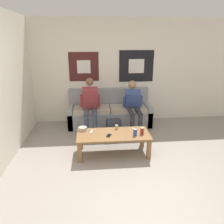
{
  "coord_description": "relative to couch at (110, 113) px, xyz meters",
  "views": [
    {
      "loc": [
        -0.4,
        -2.89,
        2.03
      ],
      "look_at": [
        -0.0,
        1.32,
        0.63
      ],
      "focal_mm": 35.0,
      "sensor_mm": 36.0,
      "label": 1
    }
  ],
  "objects": [
    {
      "name": "person_seated_teen",
      "position": [
        0.53,
        -0.36,
        0.32
      ],
      "size": [
        0.47,
        0.9,
        1.13
      ],
      "color": "#2D2D33",
      "rests_on": "ground_plane"
    },
    {
      "name": "cell_phone",
      "position": [
        -0.15,
        -1.58,
        0.11
      ],
      "size": [
        0.11,
        0.15,
        0.01
      ],
      "color": "black",
      "rests_on": "coffee_table"
    },
    {
      "name": "person_seated_adult",
      "position": [
        -0.47,
        -0.38,
        0.36
      ],
      "size": [
        0.47,
        0.9,
        1.21
      ],
      "color": "#384256",
      "rests_on": "ground_plane"
    },
    {
      "name": "ground_plane",
      "position": [
        -0.02,
        -2.26,
        -0.29
      ],
      "size": [
        18.0,
        18.0,
        0.0
      ],
      "primitive_type": "plane",
      "color": "gray"
    },
    {
      "name": "couch",
      "position": [
        0.0,
        0.0,
        0.0
      ],
      "size": [
        2.01,
        0.71,
        0.87
      ],
      "color": "gray",
      "rests_on": "ground_plane"
    },
    {
      "name": "drink_can_red",
      "position": [
        0.46,
        -1.57,
        0.17
      ],
      "size": [
        0.07,
        0.07,
        0.12
      ],
      "color": "maroon",
      "rests_on": "coffee_table"
    },
    {
      "name": "backpack",
      "position": [
        0.02,
        -0.79,
        -0.1
      ],
      "size": [
        0.33,
        0.29,
        0.4
      ],
      "color": "#282D38",
      "rests_on": "ground_plane"
    },
    {
      "name": "drink_can_blue",
      "position": [
        0.32,
        -1.61,
        0.17
      ],
      "size": [
        0.07,
        0.07,
        0.12
      ],
      "color": "#28479E",
      "rests_on": "coffee_table"
    },
    {
      "name": "pillar_candle",
      "position": [
        0.03,
        -1.27,
        0.15
      ],
      "size": [
        0.06,
        0.06,
        0.09
      ],
      "color": "tan",
      "rests_on": "coffee_table"
    },
    {
      "name": "wall_back",
      "position": [
        -0.02,
        0.35,
        0.99
      ],
      "size": [
        10.0,
        0.07,
        2.55
      ],
      "color": "silver",
      "rests_on": "ground_plane"
    },
    {
      "name": "ceramic_bowl",
      "position": [
        -0.62,
        -1.28,
        0.14
      ],
      "size": [
        0.17,
        0.17,
        0.07
      ],
      "color": "#B7B2A8",
      "rests_on": "coffee_table"
    },
    {
      "name": "game_controller_near_right",
      "position": [
        0.37,
        -1.38,
        0.12
      ],
      "size": [
        0.09,
        0.15,
        0.03
      ],
      "color": "white",
      "rests_on": "coffee_table"
    },
    {
      "name": "coffee_table",
      "position": [
        -0.06,
        -1.49,
        0.05
      ],
      "size": [
        1.33,
        0.63,
        0.4
      ],
      "color": "olive",
      "rests_on": "ground_plane"
    },
    {
      "name": "game_controller_near_left",
      "position": [
        -0.45,
        -1.4,
        0.12
      ],
      "size": [
        0.06,
        0.15,
        0.03
      ],
      "color": "white",
      "rests_on": "coffee_table"
    }
  ]
}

